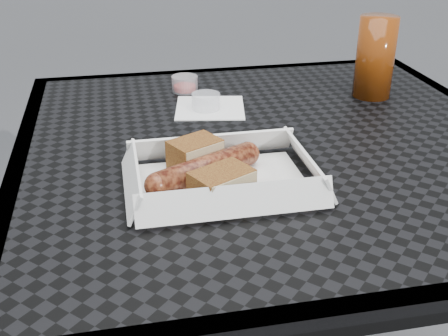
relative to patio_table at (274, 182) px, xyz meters
name	(u,v)px	position (x,y,z in m)	size (l,w,h in m)	color
patio_table	(274,182)	(0.00, 0.00, 0.00)	(0.80, 0.80, 0.74)	black
food_tray	(222,184)	(-0.11, -0.13, 0.08)	(0.22, 0.15, 0.00)	white
bratwurst	(205,169)	(-0.13, -0.12, 0.10)	(0.17, 0.10, 0.03)	brown
bread_near	(195,154)	(-0.14, -0.08, 0.10)	(0.07, 0.05, 0.04)	brown
bread_far	(222,185)	(-0.12, -0.17, 0.10)	(0.07, 0.05, 0.04)	brown
veg_garnish	(280,196)	(-0.05, -0.18, 0.08)	(0.03, 0.03, 0.00)	#DD5109
napkin	(210,108)	(-0.08, 0.16, 0.08)	(0.12, 0.12, 0.00)	white
condiment_cup_sauce	(185,84)	(-0.11, 0.26, 0.09)	(0.05, 0.05, 0.03)	#99110B
condiment_cup_empty	(206,102)	(-0.09, 0.15, 0.09)	(0.05, 0.05, 0.03)	silver
drink_glass	(375,57)	(0.23, 0.16, 0.15)	(0.07, 0.07, 0.15)	#5F2608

